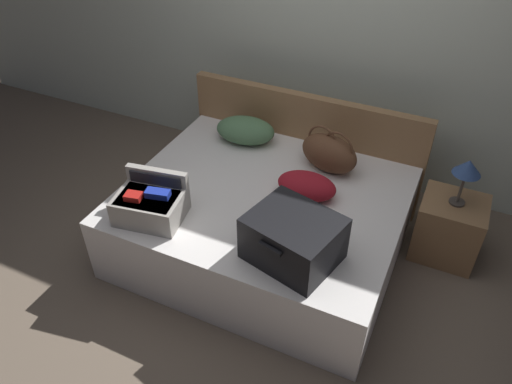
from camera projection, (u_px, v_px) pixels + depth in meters
ground_plane at (239, 284)px, 3.42m from camera, size 12.00×12.00×0.00m
back_wall at (331, 23)px, 3.79m from camera, size 8.00×0.10×2.60m
bed at (263, 222)px, 3.54m from camera, size 1.89×1.55×0.51m
headboard at (305, 145)px, 4.01m from camera, size 1.93×0.08×0.89m
hard_case_large at (293, 238)px, 2.82m from camera, size 0.59×0.52×0.29m
hard_case_medium at (150, 204)px, 3.13m from camera, size 0.47×0.39×0.28m
duffel_bag at (329, 153)px, 3.53m from camera, size 0.49×0.35×0.34m
pillow_near_headboard at (245, 130)px, 3.86m from camera, size 0.51×0.36×0.20m
pillow_center_head at (307, 186)px, 3.32m from camera, size 0.42×0.27×0.17m
nightstand at (448, 228)px, 3.52m from camera, size 0.44×0.40×0.47m
table_lamp at (467, 169)px, 3.20m from camera, size 0.18×0.18×0.35m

